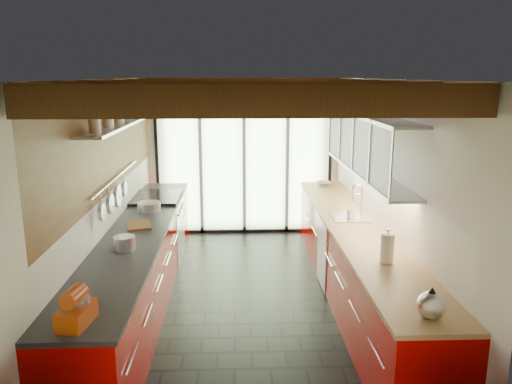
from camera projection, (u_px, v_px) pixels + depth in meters
ground at (249, 301)px, 5.98m from camera, size 5.50×5.50×0.00m
room_shell at (248, 165)px, 5.60m from camera, size 5.50×5.50×5.50m
ceiling_beams at (247, 91)px, 5.79m from camera, size 3.14×5.06×4.90m
glass_door at (244, 136)px, 8.22m from camera, size 2.95×0.10×2.90m
left_counter at (140, 267)px, 5.83m from camera, size 0.68×5.00×0.92m
range_stove at (158, 229)px, 7.24m from camera, size 0.66×0.90×0.97m
right_counter at (355, 263)px, 5.93m from camera, size 0.68×5.00×0.92m
sink_assembly at (351, 214)px, 6.20m from camera, size 0.45×0.52×0.43m
upper_cabinets_right at (368, 144)px, 5.91m from camera, size 0.34×3.00×3.00m
left_wall_fixtures at (118, 144)px, 5.63m from camera, size 0.28×2.60×0.96m
stand_mixer at (76, 309)px, 3.52m from camera, size 0.23×0.34×0.29m
pot_large at (124, 243)px, 5.03m from camera, size 0.27×0.27×0.14m
pot_small at (149, 207)px, 6.47m from camera, size 0.39×0.39×0.11m
cutting_board at (139, 226)px, 5.80m from camera, size 0.34×0.42×0.03m
kettle at (431, 304)px, 3.61m from camera, size 0.22×0.26×0.25m
paper_towel at (387, 249)px, 4.65m from camera, size 0.15×0.15×0.34m
soap_bottle at (351, 212)px, 6.11m from camera, size 0.09×0.09×0.16m
bowl at (324, 183)px, 8.00m from camera, size 0.23×0.23×0.06m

